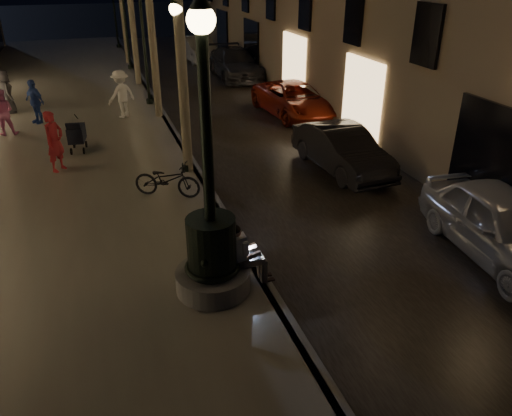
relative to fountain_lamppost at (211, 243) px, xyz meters
name	(u,v)px	position (x,y,z in m)	size (l,w,h in m)	color
ground	(161,113)	(1.00, 13.00, -1.21)	(120.00, 120.00, 0.00)	black
cobble_lane	(230,107)	(4.00, 13.00, -1.20)	(6.00, 45.00, 0.02)	black
promenade	(59,120)	(-3.00, 13.00, -1.11)	(8.00, 45.00, 0.20)	slate
curb_strip	(161,111)	(1.00, 13.00, -1.11)	(0.25, 45.00, 0.20)	#59595B
fountain_lamppost	(211,243)	(0.00, 0.00, 0.00)	(1.40, 1.40, 5.21)	#59595B
seated_man_laptop	(244,252)	(0.61, 0.00, -0.33)	(0.91, 0.31, 1.29)	tan
lamp_curb_a	(180,65)	(0.70, 6.00, 2.02)	(0.36, 0.36, 4.81)	black
lamp_curb_b	(143,29)	(0.70, 14.00, 2.02)	(0.36, 0.36, 4.81)	black
lamp_curb_c	(124,11)	(0.70, 22.00, 2.02)	(0.36, 0.36, 4.81)	black
lamp_curb_d	(113,1)	(0.70, 30.00, 2.02)	(0.36, 0.36, 4.81)	black
stroller	(77,134)	(-2.29, 8.72, -0.43)	(0.59, 1.16, 1.17)	black
car_front	(503,225)	(6.20, -0.50, -0.46)	(1.76, 4.39, 1.49)	#A8AAB0
car_second	(342,149)	(5.25, 5.01, -0.54)	(1.42, 4.07, 1.34)	black
car_third	(295,99)	(6.20, 11.00, -0.55)	(2.18, 4.73, 1.31)	maroon
car_rear	(235,63)	(5.93, 18.73, -0.45)	(2.13, 5.24, 1.52)	#2E2E33
car_fifth	(198,49)	(5.10, 24.11, -0.46)	(1.58, 4.54, 1.50)	gray
pedestrian_red	(55,141)	(-2.86, 7.21, -0.13)	(0.65, 0.42, 1.77)	red
pedestrian_pink	(2,112)	(-4.69, 11.34, -0.20)	(0.78, 0.61, 1.61)	pink
pedestrian_white	(121,94)	(-0.55, 12.26, -0.10)	(1.18, 0.68, 1.82)	white
pedestrian_blue	(35,101)	(-3.70, 12.51, -0.19)	(0.96, 0.40, 1.63)	navy
pedestrian_dark	(6,92)	(-4.86, 14.32, -0.16)	(0.83, 0.54, 1.71)	#343237
bicycle	(167,180)	(-0.12, 4.39, -0.55)	(0.61, 1.76, 0.92)	black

